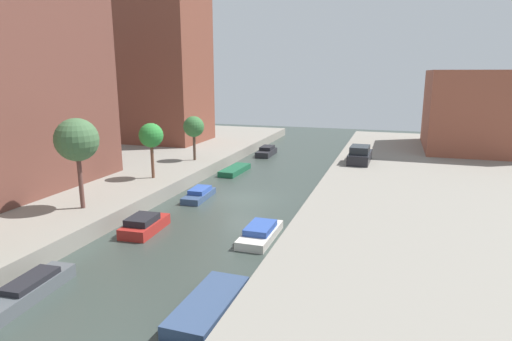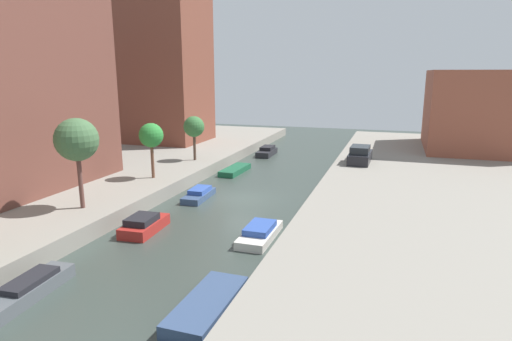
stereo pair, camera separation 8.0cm
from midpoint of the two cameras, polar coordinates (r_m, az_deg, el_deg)
The scene contains 16 objects.
ground_plane at distance 30.69m, azimuth -1.67°, elevation -3.81°, with size 84.00×84.00×0.00m, color #333D38.
quay_left at distance 38.18m, azimuth -23.37°, elevation -0.76°, with size 20.00×64.00×1.00m, color gray.
quay_right at distance 29.29m, azimuth 27.25°, elevation -5.08°, with size 20.00×64.00×1.00m, color gray.
apartment_tower_far at distance 51.42m, azimuth -12.83°, elevation 16.78°, with size 10.00×8.02×23.13m, color brown.
low_block_right at distance 49.85m, azimuth 27.55°, elevation 7.10°, with size 10.00×12.13×8.07m, color brown.
street_tree_1 at distance 26.60m, azimuth -22.68°, elevation 3.74°, with size 2.48×2.48×5.32m.
street_tree_2 at distance 32.98m, azimuth -13.71°, elevation 4.50°, with size 1.82×1.82×4.17m.
street_tree_3 at distance 39.20m, azimuth -8.20°, elevation 5.74°, with size 1.88×1.88×4.01m.
parked_car at distance 39.17m, azimuth 13.73°, elevation 1.97°, with size 1.89×4.32×1.52m.
moored_boat_left_0 at distance 20.00m, azimuth -27.91°, elevation -13.77°, with size 1.51×4.34×0.81m.
moored_boat_left_1 at distance 25.24m, azimuth -14.58°, elevation -7.00°, with size 1.79×3.38×0.98m.
moored_boat_left_2 at distance 30.95m, azimuth -7.52°, elevation -3.16°, with size 1.48×3.57×0.76m.
moored_boat_left_3 at distance 38.65m, azimuth -2.75°, elevation 0.07°, with size 1.58×4.41×0.49m.
moored_boat_left_4 at distance 46.76m, azimuth 1.51°, elevation 2.54°, with size 1.50×3.88×0.97m.
moored_boat_right_1 at distance 17.03m, azimuth -6.34°, elevation -17.37°, with size 1.76×4.40×0.52m.
moored_boat_right_2 at distance 23.50m, azimuth 0.62°, elevation -8.29°, with size 1.55×3.99×0.79m.
Camera 2 is at (10.04, -27.62, 8.83)m, focal length 30.06 mm.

